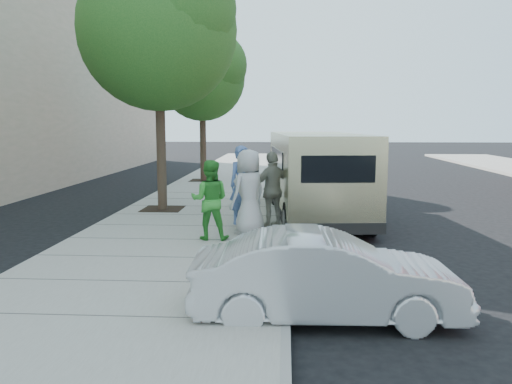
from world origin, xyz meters
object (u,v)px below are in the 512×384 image
(person_officer, at_px, (243,185))
(person_striped_polo, at_px, (273,190))
(parking_meter, at_px, (253,186))
(sedan, at_px, (326,277))
(tree_near, at_px, (160,25))
(van, at_px, (316,174))
(person_gray_shirt, at_px, (249,192))
(person_green_shirt, at_px, (210,200))
(tree_far, at_px, (203,74))

(person_officer, relative_size, person_striped_polo, 1.06)
(parking_meter, relative_size, person_officer, 0.70)
(sedan, distance_m, person_officer, 6.14)
(tree_near, height_order, van, tree_near)
(person_officer, relative_size, person_gray_shirt, 1.01)
(person_officer, distance_m, person_green_shirt, 1.85)
(tree_far, height_order, parking_meter, tree_far)
(tree_near, bearing_deg, tree_far, 90.00)
(person_green_shirt, distance_m, person_gray_shirt, 1.00)
(person_green_shirt, bearing_deg, person_striped_polo, -137.15)
(van, relative_size, sedan, 1.80)
(tree_near, height_order, tree_far, tree_near)
(person_striped_polo, bearing_deg, parking_meter, -59.95)
(sedan, xyz_separation_m, person_striped_polo, (-0.89, 5.42, 0.48))
(tree_near, bearing_deg, person_officer, -38.81)
(parking_meter, xyz_separation_m, person_gray_shirt, (-0.03, -1.01, -0.03))
(sedan, xyz_separation_m, person_officer, (-1.67, 5.88, 0.54))
(person_green_shirt, bearing_deg, sedan, 118.40)
(van, relative_size, person_striped_polo, 3.56)
(tree_near, relative_size, parking_meter, 5.33)
(tree_far, height_order, person_officer, tree_far)
(tree_near, distance_m, person_gray_shirt, 6.18)
(tree_near, height_order, person_striped_polo, tree_near)
(person_green_shirt, height_order, person_gray_shirt, person_gray_shirt)
(parking_meter, xyz_separation_m, person_striped_polo, (0.51, -0.27, -0.07))
(tree_near, height_order, person_officer, tree_near)
(parking_meter, bearing_deg, tree_far, 91.65)
(person_striped_polo, bearing_deg, sedan, 66.89)
(sedan, distance_m, person_gray_shirt, 4.92)
(tree_far, xyz_separation_m, person_green_shirt, (1.99, -11.43, -3.84))
(van, relative_size, person_green_shirt, 3.80)
(sedan, relative_size, person_gray_shirt, 1.89)
(tree_far, distance_m, van, 9.96)
(tree_far, relative_size, van, 0.96)
(parking_meter, distance_m, person_officer, 0.33)
(person_gray_shirt, bearing_deg, person_green_shirt, -14.89)
(person_green_shirt, bearing_deg, tree_far, -80.40)
(person_officer, bearing_deg, van, 14.14)
(parking_meter, relative_size, person_gray_shirt, 0.71)
(sedan, distance_m, person_green_shirt, 4.73)
(tree_near, bearing_deg, person_striped_polo, -37.09)
(person_gray_shirt, bearing_deg, tree_near, -97.49)
(tree_far, relative_size, person_green_shirt, 3.64)
(person_striped_polo, bearing_deg, person_officer, -63.19)
(van, bearing_deg, tree_near, 168.13)
(tree_near, xyz_separation_m, tree_far, (-0.00, 7.60, -0.66))
(van, xyz_separation_m, person_green_shirt, (-2.55, -3.33, -0.25))
(person_officer, height_order, person_striped_polo, person_officer)
(tree_far, relative_size, person_striped_polo, 3.41)
(tree_far, bearing_deg, van, -60.72)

